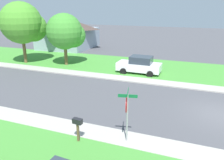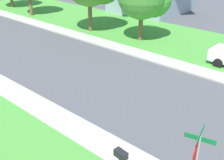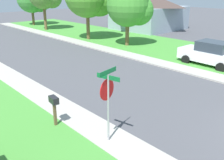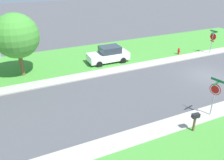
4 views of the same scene
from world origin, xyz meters
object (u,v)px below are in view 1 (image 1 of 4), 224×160
at_px(stop_sign_far_corner, 127,108).
at_px(mailbox, 78,124).
at_px(house_right_setback, 68,33).
at_px(car_white_behind_trees, 139,65).
at_px(tree_corner_large, 24,24).
at_px(tree_across_right, 67,33).

relative_size(stop_sign_far_corner, mailbox, 2.11).
relative_size(stop_sign_far_corner, house_right_setback, 0.30).
bearing_deg(house_right_setback, mailbox, -148.20).
distance_m(car_white_behind_trees, tree_corner_large, 13.87).
distance_m(stop_sign_far_corner, house_right_setback, 27.42).
distance_m(stop_sign_far_corner, tree_across_right, 16.45).
relative_size(tree_corner_large, house_right_setback, 0.75).
distance_m(car_white_behind_trees, tree_across_right, 8.90).
height_order(tree_across_right, mailbox, tree_across_right).
height_order(stop_sign_far_corner, car_white_behind_trees, stop_sign_far_corner).
height_order(stop_sign_far_corner, mailbox, stop_sign_far_corner).
height_order(car_white_behind_trees, tree_corner_large, tree_corner_large).
bearing_deg(tree_across_right, tree_corner_large, 99.24).
bearing_deg(stop_sign_far_corner, mailbox, 110.30).
relative_size(stop_sign_far_corner, tree_corner_large, 0.40).
relative_size(house_right_setback, mailbox, 7.04).
bearing_deg(house_right_setback, tree_corner_large, -176.14).
height_order(car_white_behind_trees, tree_across_right, tree_across_right).
xyz_separation_m(stop_sign_far_corner, mailbox, (-0.82, 2.23, -0.88)).
bearing_deg(car_white_behind_trees, stop_sign_far_corner, -169.13).
bearing_deg(tree_corner_large, mailbox, -132.64).
bearing_deg(tree_corner_large, car_white_behind_trees, -88.75).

